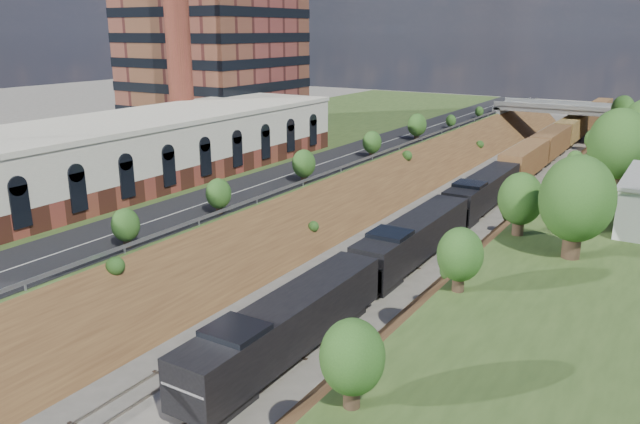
# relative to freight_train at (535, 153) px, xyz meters

# --- Properties ---
(platform_left) EXTENTS (44.00, 180.00, 5.00)m
(platform_left) POSITION_rel_freight_train_xyz_m (-35.60, -31.63, -0.24)
(platform_left) COLOR #354D1F
(platform_left) RESTS_ON ground
(embankment_left) EXTENTS (10.00, 180.00, 10.00)m
(embankment_left) POSITION_rel_freight_train_xyz_m (-13.60, -31.63, -2.74)
(embankment_left) COLOR brown
(embankment_left) RESTS_ON ground
(embankment_right) EXTENTS (10.00, 180.00, 10.00)m
(embankment_right) POSITION_rel_freight_train_xyz_m (8.40, -31.63, -2.74)
(embankment_right) COLOR brown
(embankment_right) RESTS_ON ground
(rail_left_track) EXTENTS (1.58, 180.00, 0.18)m
(rail_left_track) POSITION_rel_freight_train_xyz_m (-5.20, -31.63, -2.65)
(rail_left_track) COLOR gray
(rail_left_track) RESTS_ON ground
(rail_right_track) EXTENTS (1.58, 180.00, 0.18)m
(rail_right_track) POSITION_rel_freight_train_xyz_m (-0.00, -31.63, -2.65)
(rail_right_track) COLOR gray
(rail_right_track) RESTS_ON ground
(road) EXTENTS (8.00, 180.00, 0.10)m
(road) POSITION_rel_freight_train_xyz_m (-18.10, -31.63, 2.31)
(road) COLOR black
(road) RESTS_ON platform_left
(guardrail) EXTENTS (0.10, 171.00, 0.70)m
(guardrail) POSITION_rel_freight_train_xyz_m (-14.00, -31.83, 2.81)
(guardrail) COLOR #99999E
(guardrail) RESTS_ON platform_left
(commercial_building) EXTENTS (14.30, 62.30, 7.00)m
(commercial_building) POSITION_rel_freight_train_xyz_m (-30.60, -53.63, 5.77)
(commercial_building) COLOR brown
(commercial_building) RESTS_ON platform_left
(overpass) EXTENTS (24.50, 8.30, 7.40)m
(overpass) POSITION_rel_freight_train_xyz_m (-2.60, 30.37, 2.18)
(overpass) COLOR gray
(overpass) RESTS_ON ground
(tree_right_large) EXTENTS (5.25, 5.25, 7.61)m
(tree_right_large) POSITION_rel_freight_train_xyz_m (14.40, -51.63, 6.64)
(tree_right_large) COLOR #473323
(tree_right_large) RESTS_ON platform_right
(tree_left_crest) EXTENTS (2.45, 2.45, 3.55)m
(tree_left_crest) POSITION_rel_freight_train_xyz_m (-14.40, -71.63, 4.30)
(tree_left_crest) COLOR #473323
(tree_left_crest) RESTS_ON platform_left
(freight_train) EXTENTS (3.28, 149.11, 4.84)m
(freight_train) POSITION_rel_freight_train_xyz_m (0.00, 0.00, 0.00)
(freight_train) COLOR black
(freight_train) RESTS_ON ground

